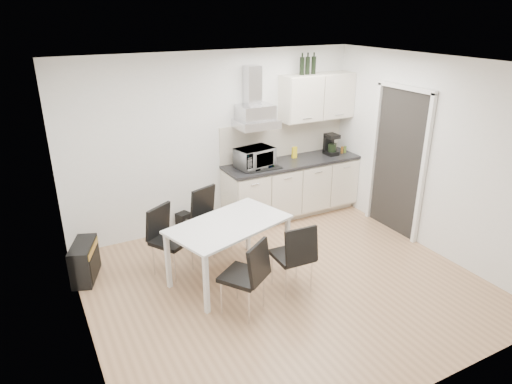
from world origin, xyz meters
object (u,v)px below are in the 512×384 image
Objects in this scene: dining_table at (229,229)px; floor_speaker at (184,223)px; chair_far_left at (172,242)px; chair_near_right at (292,256)px; kitchenette at (293,165)px; chair_far_right at (213,221)px; guitar_amp at (85,261)px; chair_near_left at (243,277)px.

dining_table is 1.54m from floor_speaker.
chair_far_left is 1.16m from floor_speaker.
dining_table is 1.81× the size of chair_far_left.
chair_far_left is at bearing 140.66° from chair_near_right.
dining_table is at bearing -142.97° from kitchenette.
chair_far_left is 1.00× the size of chair_near_right.
kitchenette reaches higher than chair_far_right.
guitar_amp is (-1.00, 0.38, -0.20)m from chair_far_left.
chair_near_left is (-0.16, -0.69, -0.23)m from dining_table.
chair_far_left is 1.00× the size of chair_near_left.
floor_speaker is at bearing 53.69° from chair_near_left.
chair_near_left is 2.16m from floor_speaker.
kitchenette is 2.86× the size of chair_near_right.
chair_far_left is at bearing -137.35° from floor_speaker.
kitchenette is 2.75m from chair_near_left.
dining_table is at bearing -107.72° from floor_speaker.
dining_table is 2.57× the size of guitar_amp.
chair_far_left is at bearing 0.36° from guitar_amp.
chair_near_left reaches higher than dining_table.
chair_far_right is (0.10, 0.74, -0.23)m from dining_table.
dining_table reaches higher than guitar_amp.
kitchenette is 2.47m from chair_far_left.
guitar_amp is at bearing 135.59° from dining_table.
chair_far_left is (-2.29, -0.85, -0.39)m from kitchenette.
chair_near_right is at bearing -122.06° from kitchenette.
chair_near_left is at bearing -113.25° from floor_speaker.
floor_speaker is at bearing 76.33° from dining_table.
kitchenette reaches higher than guitar_amp.
chair_far_left and chair_near_left have the same top height.
dining_table is at bearing 111.51° from chair_far_left.
chair_far_right is at bearing -95.93° from floor_speaker.
chair_far_right is (-1.60, -0.54, -0.39)m from kitchenette.
chair_far_right and chair_near_right have the same top height.
chair_near_left is (-0.27, -1.44, 0.00)m from chair_far_right.
kitchenette is 2.86× the size of chair_far_right.
chair_near_right is at bearing -24.35° from chair_near_left.
chair_near_left is at bearing -25.49° from guitar_amp.
dining_table is at bearing -6.06° from guitar_amp.
chair_near_right reaches higher than floor_speaker.
kitchenette is at bearing 12.36° from chair_near_left.
guitar_amp is 1.99× the size of floor_speaker.
chair_far_left is at bearing -159.67° from kitchenette.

